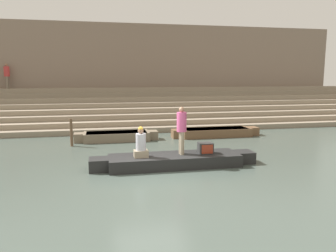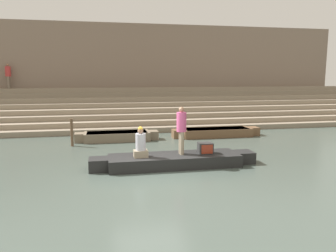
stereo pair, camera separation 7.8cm
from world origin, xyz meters
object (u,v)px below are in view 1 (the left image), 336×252
rowboat_main (175,160)px  person_standing (182,127)px  moored_boat_shore (216,132)px  mooring_post (71,133)px  person_rowing (141,145)px  tv_set (205,148)px  moored_boat_distant (117,136)px  person_on_steps (7,74)px

rowboat_main → person_standing: (0.27, 0.04, 1.23)m
rowboat_main → moored_boat_shore: bearing=56.8°
mooring_post → rowboat_main: bearing=-47.6°
person_rowing → mooring_post: 5.31m
tv_set → person_rowing: bearing=-178.3°
tv_set → moored_boat_distant: bearing=119.5°
mooring_post → person_on_steps: bearing=119.7°
person_standing → mooring_post: (-4.31, 4.39, -0.80)m
tv_set → moored_boat_shore: bearing=66.5°
rowboat_main → tv_set: tv_set is taller
moored_boat_shore → moored_boat_distant: bearing=175.7°
person_standing → mooring_post: bearing=138.2°
mooring_post → tv_set: bearing=-40.5°
person_rowing → tv_set: (2.46, 0.06, -0.24)m
rowboat_main → moored_boat_shore: (3.61, 5.49, 0.01)m
moored_boat_shore → mooring_post: size_ratio=3.72×
moored_boat_distant → person_on_steps: 10.69m
person_rowing → tv_set: size_ratio=2.16×
moored_boat_distant → tv_set: bearing=-60.6°
rowboat_main → person_standing: 1.26m
person_standing → moored_boat_shore: size_ratio=0.36×
rowboat_main → person_standing: bearing=8.8°
rowboat_main → tv_set: 1.26m
person_standing → moored_boat_shore: 6.50m
person_standing → person_rowing: person_standing is taller
person_standing → tv_set: (0.92, -0.07, -0.82)m
person_rowing → moored_boat_shore: person_rowing is taller
rowboat_main → moored_boat_shore: 6.57m
moored_boat_shore → tv_set: bearing=-119.1°
rowboat_main → person_rowing: (-1.27, -0.10, 0.65)m
rowboat_main → person_on_steps: size_ratio=3.67×
person_on_steps → person_standing: bearing=-89.3°
moored_boat_distant → person_on_steps: person_on_steps is taller
mooring_post → person_standing: bearing=-45.5°
moored_boat_shore → person_standing: bearing=-126.9°
person_rowing → person_on_steps: 15.20m
tv_set → moored_boat_distant: 6.23m
person_rowing → mooring_post: size_ratio=0.84×
moored_boat_shore → mooring_post: bearing=-177.5°
person_rowing → person_on_steps: (-7.56, 12.93, 2.56)m
person_standing → person_rowing: bearing=-171.2°
mooring_post → person_on_steps: person_on_steps is taller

